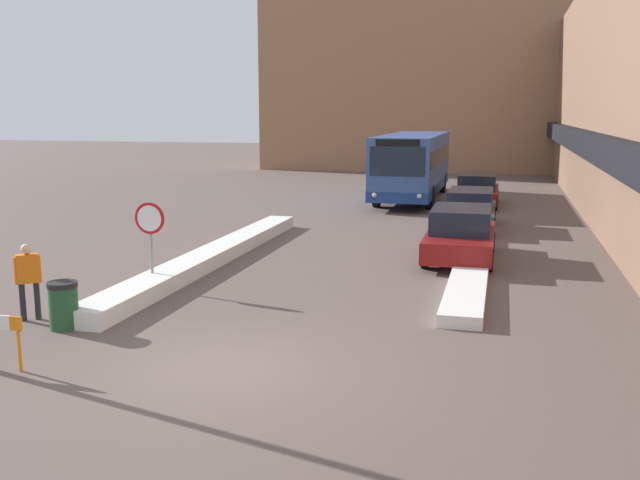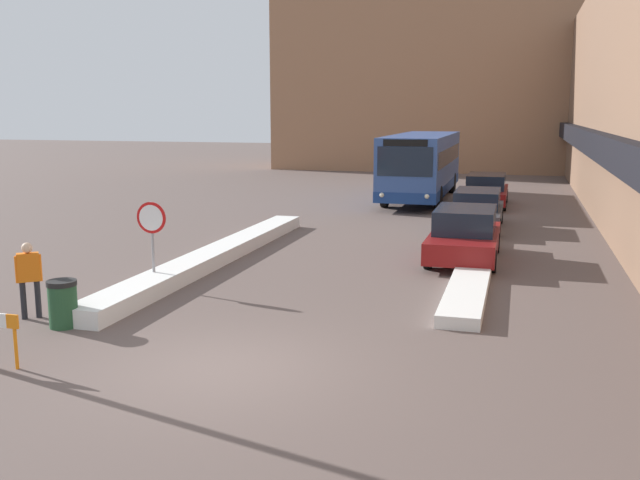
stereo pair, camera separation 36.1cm
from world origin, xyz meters
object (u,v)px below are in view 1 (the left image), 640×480
(parked_car_back, at_px, (477,190))
(trash_bin, at_px, (64,305))
(pedestrian, at_px, (28,275))
(parked_car_middle, at_px, (470,209))
(city_bus, at_px, (413,164))
(stop_sign, at_px, (150,227))
(parked_car_front, at_px, (461,234))

(parked_car_back, xyz_separation_m, trash_bin, (-7.18, -21.12, -0.24))
(pedestrian, height_order, trash_bin, pedestrian)
(trash_bin, bearing_deg, parked_car_middle, 63.74)
(city_bus, xyz_separation_m, trash_bin, (-4.06, -22.67, -1.23))
(parked_car_back, bearing_deg, parked_car_middle, -90.00)
(stop_sign, distance_m, trash_bin, 3.52)
(parked_car_middle, relative_size, parked_car_back, 0.99)
(trash_bin, bearing_deg, city_bus, 79.86)
(stop_sign, bearing_deg, parked_car_middle, 57.96)
(stop_sign, relative_size, trash_bin, 2.22)
(parked_car_front, relative_size, trash_bin, 4.72)
(parked_car_middle, height_order, trash_bin, parked_car_middle)
(stop_sign, height_order, trash_bin, stop_sign)
(city_bus, bearing_deg, parked_car_middle, -68.95)
(parked_car_back, bearing_deg, city_bus, 153.56)
(city_bus, distance_m, parked_car_middle, 8.75)
(city_bus, bearing_deg, parked_car_front, -77.37)
(parked_car_back, bearing_deg, stop_sign, -111.54)
(city_bus, relative_size, parked_car_front, 2.40)
(parked_car_middle, xyz_separation_m, stop_sign, (-7.01, -11.20, 0.81))
(parked_car_middle, xyz_separation_m, pedestrian, (-8.20, -14.21, 0.25))
(city_bus, xyz_separation_m, pedestrian, (-5.08, -22.33, -0.74))
(parked_car_back, distance_m, stop_sign, 19.11)
(pedestrian, bearing_deg, city_bus, 38.25)
(stop_sign, height_order, pedestrian, stop_sign)
(parked_car_front, xyz_separation_m, stop_sign, (-7.01, -5.38, 0.77))
(parked_car_back, height_order, trash_bin, parked_car_back)
(pedestrian, bearing_deg, stop_sign, 29.51)
(parked_car_middle, distance_m, trash_bin, 16.23)
(city_bus, distance_m, parked_car_front, 14.32)
(parked_car_middle, distance_m, parked_car_back, 6.56)
(parked_car_middle, relative_size, trash_bin, 5.00)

